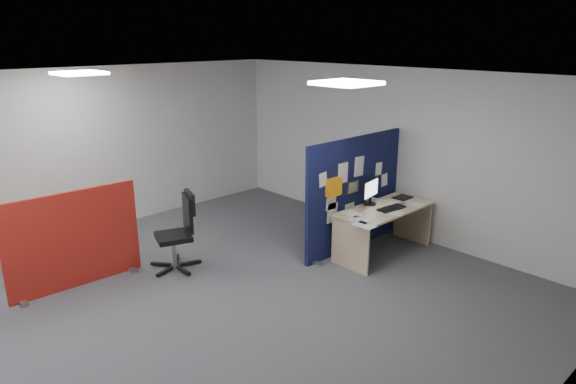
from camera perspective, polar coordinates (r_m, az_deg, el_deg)
floor at (r=6.14m, az=-14.64°, el=-14.68°), size 9.00×9.00×0.00m
ceiling at (r=5.27m, az=-16.86°, el=11.21°), size 9.00×7.00×0.02m
wall_back at (r=8.71m, az=-26.73°, el=3.16°), size 9.00×0.02×2.70m
wall_front at (r=3.23m, az=17.33°, el=-18.25°), size 9.00×0.02×2.70m
wall_right at (r=8.52m, az=11.95°, el=4.35°), size 0.02×7.00×2.70m
ceiling_lights at (r=6.02m, az=-16.95°, el=11.56°), size 4.10×4.10×0.04m
navy_divider at (r=7.83m, az=7.41°, el=-0.16°), size 2.11×0.30×1.74m
main_desk at (r=7.77m, az=10.36°, el=-2.92°), size 1.60×0.71×0.73m
monitor_main at (r=7.74m, az=9.15°, el=0.16°), size 0.45×0.19×0.39m
keyboard at (r=7.66m, az=11.43°, el=-1.78°), size 0.47×0.22×0.02m
mouse at (r=7.89m, az=12.53°, el=-1.28°), size 0.11×0.07×0.03m
paper_tray at (r=8.22m, az=12.62°, el=-0.60°), size 0.28×0.22×0.01m
red_divider at (r=7.19m, az=-22.69°, el=-5.00°), size 1.72×0.30×1.29m
office_chair at (r=7.32m, az=-11.84°, el=-3.78°), size 0.72×0.69×1.08m
desk_papers at (r=7.55m, az=10.23°, el=-2.08°), size 1.49×0.89×0.00m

